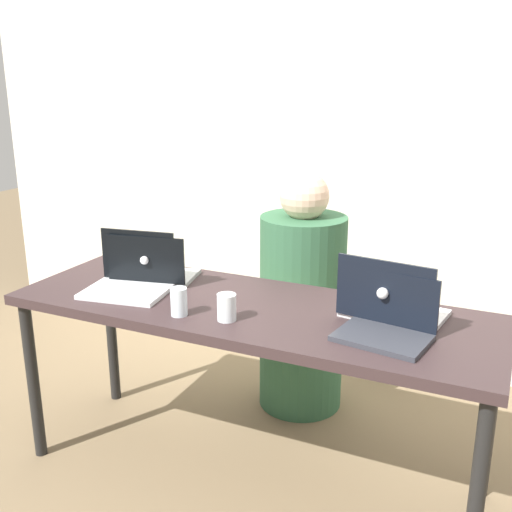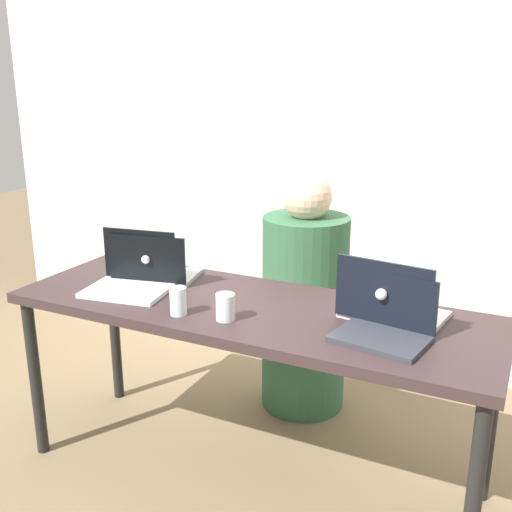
{
  "view_description": "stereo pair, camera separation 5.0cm",
  "coord_description": "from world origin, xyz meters",
  "px_view_note": "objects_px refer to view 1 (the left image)",
  "views": [
    {
      "loc": [
        0.92,
        -1.93,
        1.59
      ],
      "look_at": [
        0.0,
        0.06,
        0.93
      ],
      "focal_mm": 42.0,
      "sensor_mm": 36.0,
      "label": 1
    },
    {
      "loc": [
        0.97,
        -1.91,
        1.59
      ],
      "look_at": [
        0.0,
        0.06,
        0.93
      ],
      "focal_mm": 42.0,
      "sensor_mm": 36.0,
      "label": 2
    }
  ],
  "objects_px": {
    "water_glass_left": "(179,303)",
    "water_glass_center": "(227,309)",
    "laptop_front_right": "(387,324)",
    "laptop_back_right": "(391,306)",
    "person_at_center": "(302,306)",
    "laptop_front_left": "(130,279)",
    "laptop_back_left": "(153,270)"
  },
  "relations": [
    {
      "from": "water_glass_left",
      "to": "water_glass_center",
      "type": "height_order",
      "value": "water_glass_left"
    },
    {
      "from": "laptop_front_right",
      "to": "water_glass_center",
      "type": "bearing_deg",
      "value": -161.01
    },
    {
      "from": "laptop_back_right",
      "to": "person_at_center",
      "type": "bearing_deg",
      "value": -37.48
    },
    {
      "from": "laptop_front_left",
      "to": "water_glass_center",
      "type": "height_order",
      "value": "laptop_front_left"
    },
    {
      "from": "laptop_back_right",
      "to": "laptop_back_left",
      "type": "xyz_separation_m",
      "value": [
        -1.02,
        0.0,
        -0.01
      ]
    },
    {
      "from": "laptop_front_right",
      "to": "water_glass_center",
      "type": "relative_size",
      "value": 3.33
    },
    {
      "from": "person_at_center",
      "to": "water_glass_center",
      "type": "height_order",
      "value": "person_at_center"
    },
    {
      "from": "person_at_center",
      "to": "water_glass_center",
      "type": "distance_m",
      "value": 0.84
    },
    {
      "from": "laptop_back_right",
      "to": "laptop_front_right",
      "type": "bearing_deg",
      "value": 105.5
    },
    {
      "from": "laptop_front_left",
      "to": "laptop_back_left",
      "type": "height_order",
      "value": "laptop_front_left"
    },
    {
      "from": "person_at_center",
      "to": "laptop_front_left",
      "type": "distance_m",
      "value": 0.89
    },
    {
      "from": "laptop_front_left",
      "to": "laptop_back_left",
      "type": "bearing_deg",
      "value": 75.94
    },
    {
      "from": "laptop_front_left",
      "to": "water_glass_center",
      "type": "bearing_deg",
      "value": -21.57
    },
    {
      "from": "laptop_front_left",
      "to": "laptop_front_right",
      "type": "bearing_deg",
      "value": -9.69
    },
    {
      "from": "laptop_back_right",
      "to": "water_glass_left",
      "type": "xyz_separation_m",
      "value": [
        -0.71,
        -0.28,
        -0.01
      ]
    },
    {
      "from": "water_glass_left",
      "to": "water_glass_center",
      "type": "xyz_separation_m",
      "value": [
        0.18,
        0.03,
        -0.0
      ]
    },
    {
      "from": "laptop_front_right",
      "to": "water_glass_left",
      "type": "relative_size",
      "value": 3.12
    },
    {
      "from": "laptop_front_right",
      "to": "water_glass_center",
      "type": "height_order",
      "value": "laptop_front_right"
    },
    {
      "from": "laptop_back_left",
      "to": "laptop_front_right",
      "type": "bearing_deg",
      "value": 159.43
    },
    {
      "from": "water_glass_center",
      "to": "laptop_front_right",
      "type": "bearing_deg",
      "value": 10.04
    },
    {
      "from": "water_glass_center",
      "to": "person_at_center",
      "type": "bearing_deg",
      "value": 90.27
    },
    {
      "from": "laptop_back_right",
      "to": "water_glass_left",
      "type": "relative_size",
      "value": 3.63
    },
    {
      "from": "person_at_center",
      "to": "laptop_front_left",
      "type": "relative_size",
      "value": 3.28
    },
    {
      "from": "person_at_center",
      "to": "laptop_back_right",
      "type": "xyz_separation_m",
      "value": [
        0.54,
        -0.54,
        0.28
      ]
    },
    {
      "from": "person_at_center",
      "to": "water_glass_center",
      "type": "bearing_deg",
      "value": 83.74
    },
    {
      "from": "laptop_front_right",
      "to": "laptop_back_left",
      "type": "bearing_deg",
      "value": -179.71
    },
    {
      "from": "laptop_front_left",
      "to": "laptop_front_right",
      "type": "xyz_separation_m",
      "value": [
        1.06,
        -0.01,
        -0.01
      ]
    },
    {
      "from": "laptop_back_right",
      "to": "laptop_back_left",
      "type": "distance_m",
      "value": 1.02
    },
    {
      "from": "laptop_back_left",
      "to": "water_glass_center",
      "type": "relative_size",
      "value": 3.82
    },
    {
      "from": "laptop_back_left",
      "to": "person_at_center",
      "type": "bearing_deg",
      "value": -144.12
    },
    {
      "from": "water_glass_left",
      "to": "laptop_back_left",
      "type": "bearing_deg",
      "value": 136.95
    },
    {
      "from": "laptop_front_right",
      "to": "laptop_back_right",
      "type": "xyz_separation_m",
      "value": [
        -0.02,
        0.15,
        0.01
      ]
    }
  ]
}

